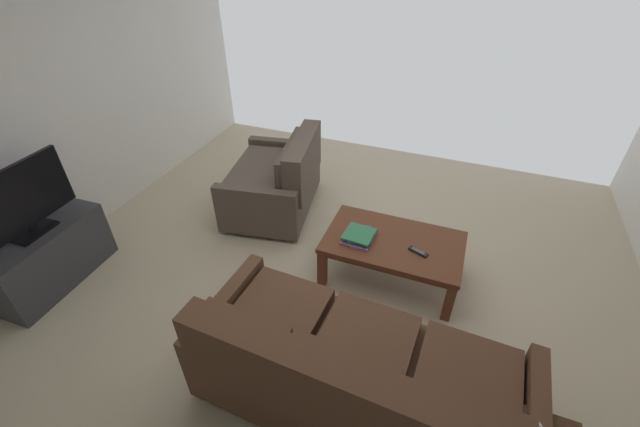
# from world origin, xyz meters

# --- Properties ---
(ground_plane) EXTENTS (5.26, 5.26, 0.01)m
(ground_plane) POSITION_xyz_m (0.00, 0.00, -0.00)
(ground_plane) COLOR beige
(wall_right) EXTENTS (0.12, 5.26, 2.83)m
(wall_right) POSITION_xyz_m (2.63, 0.00, 1.42)
(wall_right) COLOR white
(wall_right) RESTS_ON ground
(sofa_main) EXTENTS (2.03, 0.97, 0.89)m
(sofa_main) POSITION_xyz_m (-0.51, 1.06, 0.37)
(sofa_main) COLOR black
(sofa_main) RESTS_ON ground
(loveseat_near) EXTENTS (1.01, 1.26, 0.86)m
(loveseat_near) POSITION_xyz_m (0.91, -0.80, 0.36)
(loveseat_near) COLOR black
(loveseat_near) RESTS_ON ground
(coffee_table) EXTENTS (1.13, 0.68, 0.42)m
(coffee_table) POSITION_xyz_m (-0.45, -0.21, 0.35)
(coffee_table) COLOR brown
(coffee_table) RESTS_ON ground
(tv_stand) EXTENTS (0.46, 1.00, 0.54)m
(tv_stand) POSITION_xyz_m (2.25, 0.87, 0.27)
(tv_stand) COLOR #38383D
(tv_stand) RESTS_ON ground
(flat_tv) EXTENTS (0.21, 0.87, 0.57)m
(flat_tv) POSITION_xyz_m (2.25, 0.87, 0.83)
(flat_tv) COLOR black
(flat_tv) RESTS_ON tv_stand
(book_stack) EXTENTS (0.25, 0.30, 0.06)m
(book_stack) POSITION_xyz_m (-0.18, -0.14, 0.45)
(book_stack) COLOR #996699
(book_stack) RESTS_ON coffee_table
(tv_remote) EXTENTS (0.16, 0.10, 0.02)m
(tv_remote) POSITION_xyz_m (-0.67, -0.13, 0.43)
(tv_remote) COLOR black
(tv_remote) RESTS_ON coffee_table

